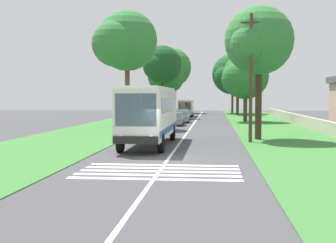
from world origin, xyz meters
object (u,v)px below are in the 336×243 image
Objects in this scene: roadside_tree_right_2 at (244,77)px; utility_pole at (251,76)px; trailing_minibus_0 at (186,107)px; trailing_car_2 at (182,115)px; roadside_tree_left_1 at (170,69)px; coach_bus at (150,112)px; trailing_car_1 at (181,117)px; roadside_tree_left_2 at (161,66)px; trailing_car_0 at (175,119)px; roadside_tree_right_0 at (258,43)px; roadside_tree_right_1 at (237,82)px; roadside_tree_left_3 at (165,77)px; roadside_tree_left_0 at (125,43)px; roadside_tree_right_3 at (232,75)px.

roadside_tree_right_2 is 25.34m from utility_pole.
trailing_minibus_0 is 16.37m from roadside_tree_right_2.
trailing_car_2 is 0.72× the size of trailing_minibus_0.
trailing_car_2 is at bearing 61.47° from roadside_tree_right_2.
roadside_tree_right_2 is at bearing -158.24° from roadside_tree_left_1.
trailing_minibus_0 is at bearing 0.14° from trailing_car_2.
utility_pole is (2.28, -6.56, 2.38)m from coach_bus.
trailing_car_1 is 13.76m from roadside_tree_left_2.
coach_bus is 20.33m from trailing_car_0.
trailing_car_0 is 18.41m from roadside_tree_right_0.
roadside_tree_left_2 is 14.87m from roadside_tree_right_2.
coach_bus is at bearing -175.92° from roadside_tree_left_1.
roadside_tree_left_2 is (-4.27, 3.33, 6.04)m from trailing_minibus_0.
roadside_tree_left_3 is at bearing 105.31° from roadside_tree_right_1.
roadside_tree_left_0 is (-16.25, 4.49, 7.74)m from trailing_car_2.
utility_pole is (-23.53, -6.36, 3.86)m from trailing_car_1.
utility_pole reaches higher than roadside_tree_right_2.
trailing_car_0 is at bearing -179.93° from trailing_minibus_0.
trailing_car_0 is 0.41× the size of roadside_tree_left_2.
trailing_car_0 is at bearing 176.54° from trailing_car_1.
coach_bus is 55.69m from roadside_tree_right_3.
roadside_tree_left_1 is at bearing 6.10° from trailing_car_0.
trailing_car_1 is 1.00× the size of trailing_car_2.
roadside_tree_left_3 is (24.13, 3.53, 5.61)m from trailing_car_0.
roadside_tree_right_2 is at bearing -179.11° from roadside_tree_right_3.
roadside_tree_left_3 is 12.02m from roadside_tree_right_1.
utility_pole is (-45.29, 1.34, -0.96)m from roadside_tree_right_1.
trailing_car_2 is 0.55× the size of roadside_tree_right_1.
roadside_tree_left_2 is at bearing -178.34° from roadside_tree_left_1.
roadside_tree_left_1 reaches higher than trailing_minibus_0.
roadside_tree_left_1 is at bearing 7.77° from trailing_car_1.
roadside_tree_right_2 is at bearing 179.45° from roadside_tree_right_1.
roadside_tree_right_2 is at bearing -2.61° from utility_pole.
coach_bus is 44.75m from roadside_tree_left_3.
roadside_tree_right_0 is at bearing -161.78° from roadside_tree_left_2.
roadside_tree_left_3 is (28.81, -0.97, -2.13)m from roadside_tree_left_0.
roadside_tree_right_2 reaches higher than roadside_tree_right_1.
roadside_tree_left_3 is at bearing 34.06° from roadside_tree_right_2.
trailing_car_2 is (11.57, 0.00, 0.00)m from trailing_car_0.
roadside_tree_left_0 reaches higher than trailing_car_0.
roadside_tree_left_1 is 20.00m from roadside_tree_left_2.
roadside_tree_left_1 is 1.17× the size of roadside_tree_left_2.
trailing_car_2 is at bearing 0.02° from trailing_car_0.
trailing_minibus_0 is at bearing -130.77° from roadside_tree_left_3.
coach_bus is 31.88m from trailing_car_2.
utility_pole is (-17.99, -6.70, 3.86)m from trailing_car_0.
roadside_tree_right_3 reaches higher than trailing_minibus_0.
roadside_tree_left_0 is 1.37× the size of roadside_tree_right_2.
roadside_tree_left_3 is at bearing 134.03° from roadside_tree_right_3.
coach_bus is 37.68m from roadside_tree_left_2.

